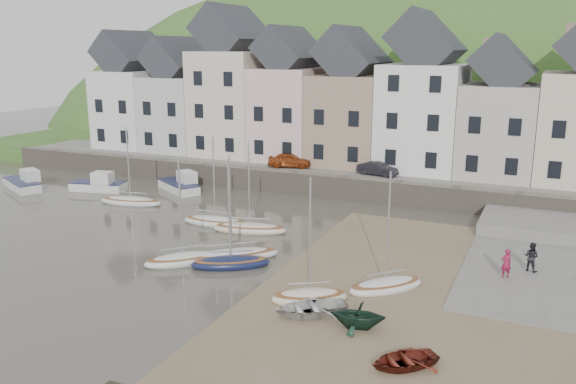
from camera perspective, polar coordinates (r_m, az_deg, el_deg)
The scene contains 26 objects.
ground at distance 32.86m, azimuth -4.37°, elevation -7.38°, with size 160.00×160.00×0.00m, color #423E34.
quay_land at distance 61.65m, azimuth 10.06°, elevation 3.24°, with size 90.00×30.00×1.50m, color #3B5E25.
quay_street at distance 50.63m, azimuth 6.81°, elevation 1.98°, with size 70.00×7.00×0.10m, color slate.
seawall at distance 47.53m, azimuth 5.49°, elevation 0.43°, with size 70.00×1.20×1.80m, color slate.
beach at distance 29.54m, azimuth 15.02°, elevation -10.30°, with size 18.00×26.00×0.06m, color brown.
slipway at distance 36.73m, azimuth 23.36°, elevation -6.10°, with size 8.00×18.00×0.12m, color slate.
hillside at distance 93.90m, azimuth 10.96°, elevation -4.96°, with size 134.40×84.00×84.00m.
townhouse_terrace at distance 52.64m, azimuth 10.01°, elevation 8.68°, with size 61.05×8.00×13.93m.
sailboat_0 at distance 47.26m, azimuth -15.00°, elevation -0.86°, with size 5.27×2.43×6.32m.
sailboat_1 at distance 40.69m, azimuth -7.06°, elevation -2.84°, with size 4.85×1.91×6.32m.
sailboat_2 at distance 38.95m, azimuth -3.72°, elevation -3.53°, with size 5.19×2.79×6.32m.
sailboat_3 at distance 33.88m, azimuth -10.17°, elevation -6.43°, with size 4.11×4.17×6.32m.
sailboat_4 at distance 34.09m, azimuth -5.49°, elevation -6.14°, with size 5.22×4.78×6.32m.
sailboat_5 at distance 33.03m, azimuth -5.60°, elevation -6.80°, with size 4.52×3.61×6.32m.
sailboat_6 at distance 30.26m, azimuth 9.47°, elevation -8.92°, with size 3.93×4.05×6.32m.
sailboat_7 at distance 28.64m, azimuth 2.08°, elevation -10.07°, with size 3.93×3.21×6.32m.
motorboat_0 at distance 52.44m, azimuth -17.82°, elevation 0.74°, with size 4.88×2.74×1.70m.
motorboat_1 at distance 55.48m, azimuth -24.23°, elevation 0.87°, with size 5.43×3.81×1.70m.
motorboat_2 at distance 50.67m, azimuth -10.37°, elevation 0.74°, with size 5.06×3.96×1.70m.
rowboat_white at distance 27.20m, azimuth 2.17°, elevation -11.11°, with size 2.39×3.34×0.69m, color silver.
rowboat_green at distance 26.05m, azimuth 6.81°, elevation -11.71°, with size 2.03×2.35×1.24m, color #163224.
rowboat_red at distance 23.62m, azimuth 11.13°, elevation -15.67°, with size 1.94×2.71×0.56m, color maroon.
person_red at distance 32.97m, azimuth 20.40°, elevation -6.50°, with size 0.57×0.38×1.57m, color maroon.
person_dark at distance 34.39m, azimuth 22.52°, elevation -5.82°, with size 0.78×0.61×1.61m, color black.
car_left at distance 51.67m, azimuth 0.16°, elevation 3.11°, with size 1.52×3.79×1.29m, color #913B15.
car_right at distance 49.02m, azimuth 8.69°, elevation 2.25°, with size 1.17×3.37×1.11m, color black.
Camera 1 is at (14.89, -26.78, 11.88)m, focal length 36.68 mm.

